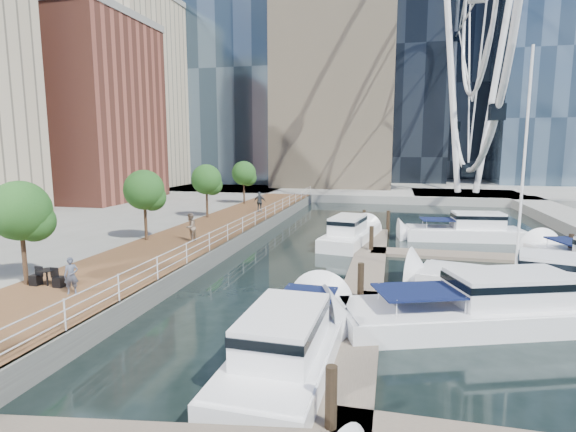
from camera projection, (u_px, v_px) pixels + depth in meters
The scene contains 14 objects.
ground at pixel (241, 380), 13.63m from camera, with size 520.00×520.00×0.00m, color black.
boardwalk at pixel (187, 246), 30.02m from camera, with size 6.00×60.00×1.00m, color brown.
seawall at pixel (229, 248), 29.35m from camera, with size 0.25×60.00×1.00m, color #595954.
land_far at pixel (376, 174), 111.74m from camera, with size 200.00×114.00×1.00m, color gray.
pier at pixel (466, 197), 60.45m from camera, with size 14.00×12.00×1.00m, color gray.
railing at pixel (228, 233), 29.21m from camera, with size 0.10×60.00×1.05m, color white, non-canonical shape.
floating_docks at pixel (469, 286), 21.37m from camera, with size 16.00×34.00×2.60m.
midrise_condos at pixel (9, 83), 45.00m from camera, with size 19.00×67.00×28.00m.
street_trees at pixel (144, 190), 29.03m from camera, with size 2.60×42.60×4.60m.
yacht_foreground at pixel (477, 327), 17.70m from camera, with size 3.21×11.96×2.15m, color white, non-canonical shape.
pedestrian_near at pixel (71, 276), 18.52m from camera, with size 0.56×0.37×1.53m, color #474E5F.
pedestrian_mid at pixel (190, 227), 28.87m from camera, with size 0.90×0.70×1.85m, color gray.
pedestrian_far at pixel (260, 202), 42.29m from camera, with size 1.13×0.47×1.93m, color #30363C.
moored_yachts at pixel (503, 294), 21.70m from camera, with size 19.00×34.45×11.50m.
Camera 1 is at (4.28, -12.07, 6.99)m, focal length 28.00 mm.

